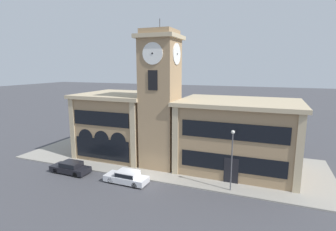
# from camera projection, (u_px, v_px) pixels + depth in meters

# --- Properties ---
(ground_plane) EXTENTS (300.00, 300.00, 0.00)m
(ground_plane) POSITION_uv_depth(u_px,v_px,m) (144.00, 180.00, 28.63)
(ground_plane) COLOR #424247
(sidewalk_kerb) EXTENTS (39.07, 13.77, 0.15)m
(sidewalk_kerb) POSITION_uv_depth(u_px,v_px,m) (167.00, 159.00, 34.92)
(sidewalk_kerb) COLOR gray
(sidewalk_kerb) RESTS_ON ground_plane
(clock_tower) EXTENTS (4.73, 4.73, 17.59)m
(clock_tower) POSITION_uv_depth(u_px,v_px,m) (160.00, 100.00, 31.30)
(clock_tower) COLOR #9E7F5B
(clock_tower) RESTS_ON ground_plane
(town_hall_left_wing) EXTENTS (10.41, 9.92, 8.61)m
(town_hall_left_wing) POSITION_uv_depth(u_px,v_px,m) (121.00, 124.00, 36.94)
(town_hall_left_wing) COLOR #9E7F5B
(town_hall_left_wing) RESTS_ON ground_plane
(town_hall_right_wing) EXTENTS (13.92, 9.92, 8.36)m
(town_hall_right_wing) POSITION_uv_depth(u_px,v_px,m) (238.00, 135.00, 31.20)
(town_hall_right_wing) COLOR #9E7F5B
(town_hall_right_wing) RESTS_ON ground_plane
(parked_car_near) EXTENTS (4.73, 1.95, 1.35)m
(parked_car_near) POSITION_uv_depth(u_px,v_px,m) (71.00, 167.00, 30.50)
(parked_car_near) COLOR black
(parked_car_near) RESTS_ON ground_plane
(parked_car_mid) EXTENTS (4.74, 1.90, 1.34)m
(parked_car_mid) POSITION_uv_depth(u_px,v_px,m) (127.00, 177.00, 27.82)
(parked_car_mid) COLOR silver
(parked_car_mid) RESTS_ON ground_plane
(street_lamp) EXTENTS (0.36, 0.36, 6.12)m
(street_lamp) POSITION_uv_depth(u_px,v_px,m) (232.00, 152.00, 25.28)
(street_lamp) COLOR #4C4C51
(street_lamp) RESTS_ON sidewalk_kerb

